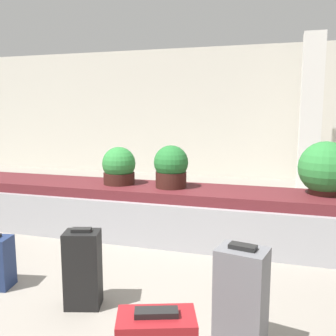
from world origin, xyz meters
name	(u,v)px	position (x,y,z in m)	size (l,w,h in m)	color
ground_plane	(114,296)	(0.00, 0.00, 0.00)	(18.00, 18.00, 0.00)	gray
back_wall	(224,113)	(0.00, 6.49, 1.60)	(18.00, 0.06, 3.20)	beige
carousel	(168,213)	(0.00, 1.67, 0.32)	(8.45, 0.98, 0.67)	#9E9EA3
pillar	(311,113)	(1.94, 5.42, 1.60)	(0.42, 0.42, 3.20)	silver
suitcase_0	(241,302)	(1.16, -0.50, 0.38)	(0.36, 0.31, 0.78)	slate
suitcase_2	(83,269)	(-0.17, -0.23, 0.33)	(0.34, 0.29, 0.68)	black
potted_plant_0	(119,167)	(-0.70, 1.70, 0.90)	(0.45, 0.45, 0.50)	#381914
potted_plant_1	(171,167)	(0.04, 1.67, 0.93)	(0.44, 0.44, 0.54)	#381914
potted_plant_2	(325,169)	(1.89, 1.80, 0.97)	(0.62, 0.62, 0.63)	#381914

